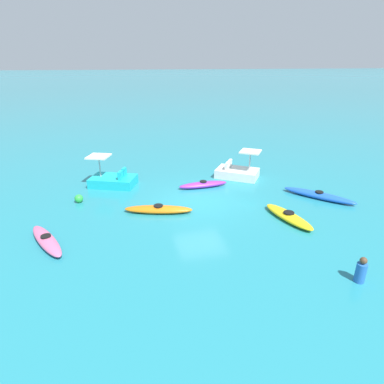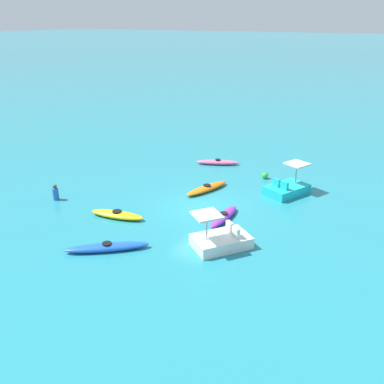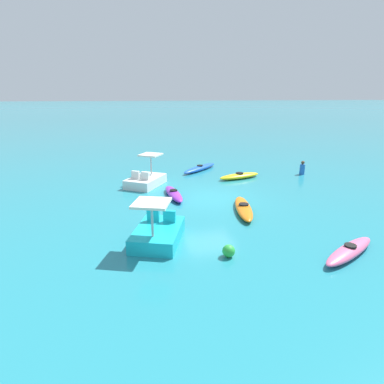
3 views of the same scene
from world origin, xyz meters
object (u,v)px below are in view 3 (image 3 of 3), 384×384
(kayak_yellow, at_px, (239,176))
(pedal_boat_cyan, at_px, (158,232))
(person_near_shore, at_px, (302,168))
(kayak_purple, at_px, (174,194))
(kayak_orange, at_px, (244,208))
(buoy_green, at_px, (229,251))
(kayak_blue, at_px, (200,168))
(kayak_pink, at_px, (350,251))
(pedal_boat_white, at_px, (146,180))

(kayak_yellow, distance_m, pedal_boat_cyan, 9.54)
(pedal_boat_cyan, bearing_deg, kayak_yellow, 139.49)
(pedal_boat_cyan, bearing_deg, person_near_shore, 124.40)
(person_near_shore, bearing_deg, kayak_purple, -74.77)
(kayak_orange, distance_m, buoy_green, 4.16)
(pedal_boat_cyan, bearing_deg, kayak_orange, 115.01)
(kayak_blue, height_order, pedal_boat_cyan, pedal_boat_cyan)
(kayak_blue, relative_size, person_near_shore, 3.56)
(kayak_pink, bearing_deg, person_near_shore, 153.83)
(kayak_purple, relative_size, pedal_boat_white, 0.97)
(kayak_pink, distance_m, kayak_blue, 12.63)
(kayak_pink, height_order, buoy_green, buoy_green)
(kayak_yellow, xyz_separation_m, person_near_shore, (0.05, 4.32, 0.22))
(kayak_purple, relative_size, kayak_blue, 0.87)
(kayak_pink, distance_m, person_near_shore, 10.93)
(kayak_yellow, height_order, person_near_shore, person_near_shore)
(kayak_purple, xyz_separation_m, person_near_shore, (-2.44, 8.96, 0.22))
(kayak_blue, distance_m, buoy_green, 11.92)
(kayak_pink, bearing_deg, buoy_green, -103.78)
(pedal_boat_white, relative_size, person_near_shore, 3.21)
(pedal_boat_cyan, height_order, pedal_boat_white, same)
(kayak_purple, bearing_deg, person_near_shore, 105.23)
(person_near_shore, bearing_deg, pedal_boat_white, -90.01)
(kayak_pink, distance_m, buoy_green, 3.85)
(kayak_blue, bearing_deg, buoy_green, -12.15)
(kayak_orange, distance_m, kayak_blue, 8.08)
(kayak_orange, distance_m, pedal_boat_cyan, 4.50)
(kayak_pink, height_order, pedal_boat_white, pedal_boat_white)
(kayak_pink, xyz_separation_m, kayak_blue, (-12.57, -1.23, -0.00))
(kayak_yellow, height_order, pedal_boat_white, pedal_boat_white)
(kayak_blue, xyz_separation_m, buoy_green, (11.65, -2.51, 0.04))
(buoy_green, xyz_separation_m, person_near_shore, (-8.89, 8.56, 0.18))
(pedal_boat_cyan, distance_m, pedal_boat_white, 7.22)
(kayak_purple, height_order, person_near_shore, person_near_shore)
(pedal_boat_white, bearing_deg, kayak_orange, 34.12)
(buoy_green, bearing_deg, person_near_shore, 136.08)
(kayak_pink, bearing_deg, kayak_purple, -150.63)
(kayak_pink, distance_m, kayak_yellow, 9.87)
(kayak_blue, relative_size, pedal_boat_white, 1.11)
(pedal_boat_cyan, height_order, person_near_shore, pedal_boat_cyan)
(kayak_yellow, relative_size, kayak_blue, 0.92)
(pedal_boat_white, bearing_deg, kayak_pink, 28.05)
(kayak_purple, bearing_deg, kayak_orange, 41.30)
(kayak_orange, xyz_separation_m, pedal_boat_cyan, (1.90, -4.07, 0.17))
(pedal_boat_white, bearing_deg, kayak_purple, 23.86)
(pedal_boat_white, xyz_separation_m, person_near_shore, (0.00, 10.04, 0.05))
(kayak_purple, height_order, kayak_orange, same)
(kayak_purple, height_order, pedal_boat_white, pedal_boat_white)
(pedal_boat_cyan, relative_size, pedal_boat_white, 0.99)
(pedal_boat_cyan, xyz_separation_m, pedal_boat_white, (-7.20, 0.48, 0.00))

